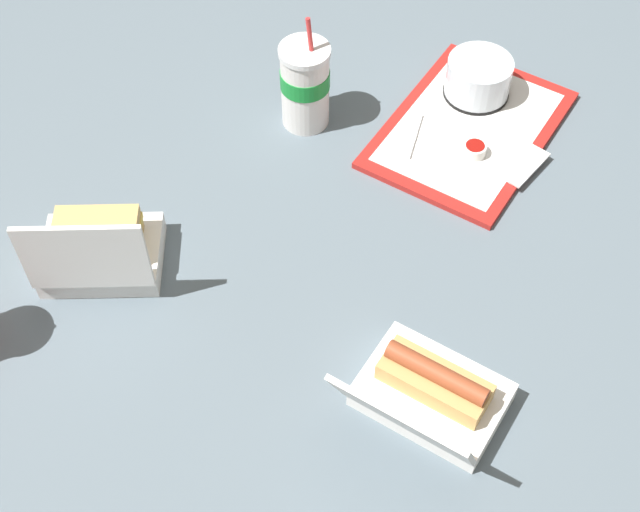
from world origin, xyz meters
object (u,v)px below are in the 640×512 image
at_px(soda_cup_front, 305,84).
at_px(plastic_fork, 413,136).
at_px(ketchup_cup, 474,150).
at_px(food_tray, 470,130).
at_px(cake_container, 478,79).
at_px(clamshell_hotdog_back, 429,394).
at_px(clamshell_sandwich_center, 99,249).

bearing_deg(soda_cup_front, plastic_fork, -60.18).
distance_m(ketchup_cup, plastic_fork, 0.11).
height_order(food_tray, cake_container, cake_container).
bearing_deg(clamshell_hotdog_back, ketchup_cup, 32.92).
bearing_deg(cake_container, food_tray, -145.02).
bearing_deg(cake_container, ketchup_cup, -141.00).
bearing_deg(soda_cup_front, cake_container, -33.42).
height_order(ketchup_cup, plastic_fork, ketchup_cup).
bearing_deg(cake_container, soda_cup_front, 146.58).
xyz_separation_m(food_tray, cake_container, (0.07, 0.05, 0.04)).
distance_m(food_tray, clamshell_hotdog_back, 0.56).
height_order(food_tray, soda_cup_front, soda_cup_front).
bearing_deg(cake_container, clamshell_hotdog_back, -145.60).
bearing_deg(clamshell_hotdog_back, soda_cup_front, 63.28).
bearing_deg(food_tray, clamshell_hotdog_back, -145.69).
xyz_separation_m(cake_container, clamshell_hotdog_back, (-0.53, -0.36, -0.01)).
xyz_separation_m(cake_container, ketchup_cup, (-0.12, -0.10, -0.02)).
distance_m(plastic_fork, soda_cup_front, 0.21).
height_order(plastic_fork, soda_cup_front, soda_cup_front).
xyz_separation_m(ketchup_cup, soda_cup_front, (-0.14, 0.27, 0.06)).
bearing_deg(clamshell_hotdog_back, cake_container, 34.40).
relative_size(ketchup_cup, soda_cup_front, 0.18).
height_order(food_tray, plastic_fork, plastic_fork).
height_order(clamshell_hotdog_back, clamshell_sandwich_center, clamshell_sandwich_center).
xyz_separation_m(food_tray, soda_cup_front, (-0.19, 0.22, 0.08)).
distance_m(food_tray, cake_container, 0.10).
relative_size(clamshell_hotdog_back, soda_cup_front, 1.07).
distance_m(plastic_fork, clamshell_hotdog_back, 0.52).
relative_size(cake_container, plastic_fork, 1.08).
bearing_deg(soda_cup_front, food_tray, -49.85).
bearing_deg(clamshell_sandwich_center, cake_container, -11.88).
relative_size(food_tray, soda_cup_front, 1.91).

